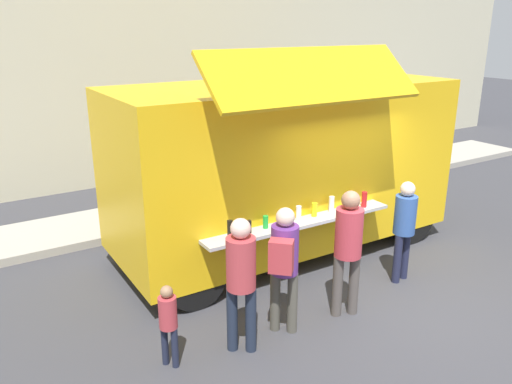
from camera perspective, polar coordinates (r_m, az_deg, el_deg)
The scene contains 10 objects.
ground_plane at distance 7.71m, azimuth 16.28°, elevation -12.18°, with size 60.00×60.00×0.00m, color #38383D.
curb_strip at distance 10.18m, azimuth -25.12°, elevation -5.09°, with size 28.00×1.60×0.15m, color #9E998E.
building_behind at distance 13.47m, azimuth -25.40°, elevation 16.39°, with size 32.00×2.40×7.53m, color beige.
food_truck_main at distance 8.66m, azimuth 3.17°, elevation 3.31°, with size 5.75×3.06×3.51m.
trash_bin at distance 13.13m, azimuth 11.34°, elevation 3.01°, with size 0.60×0.60×0.87m, color #2B5F3B.
customer_front_ordering at distance 6.88m, azimuth 10.21°, elevation -5.57°, with size 0.36×0.36×1.78m.
customer_mid_with_backpack at distance 6.40m, azimuth 3.14°, elevation -7.45°, with size 0.52×0.53×1.70m.
customer_rear_waiting at distance 6.06m, azimuth -1.67°, elevation -9.10°, with size 0.35×0.35×1.72m.
customer_extra_browsing at distance 8.04m, azimuth 16.18°, elevation -3.29°, with size 0.33×0.33×1.60m.
child_near_queue at distance 6.08m, azimuth -9.74°, elevation -13.72°, with size 0.21×0.21×1.04m.
Camera 1 is at (-5.18, -4.25, 3.81)m, focal length 35.99 mm.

